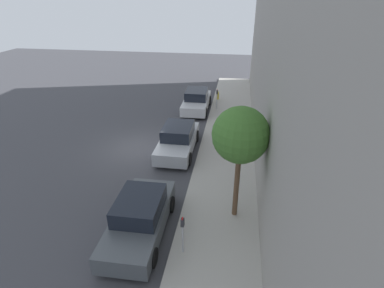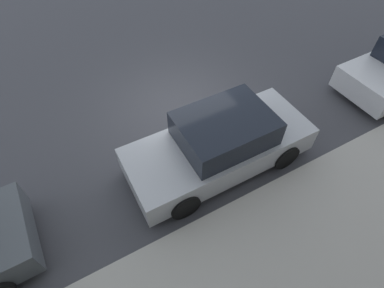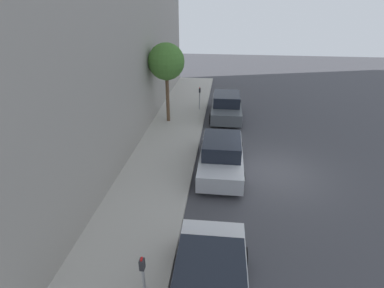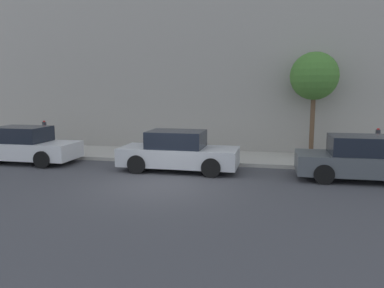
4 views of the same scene
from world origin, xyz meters
name	(u,v)px [view 2 (image 2 of 4)]	position (x,y,z in m)	size (l,w,h in m)	color
ground_plane	(178,107)	(0.00, 0.00, 0.00)	(60.00, 60.00, 0.00)	#424247
sidewalk	(290,255)	(5.05, 0.00, 0.07)	(3.09, 32.00, 0.15)	#B2ADA3
parked_sedan_second	(220,144)	(2.31, -0.01, 0.72)	(1.92, 4.50, 1.54)	#B7BABF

